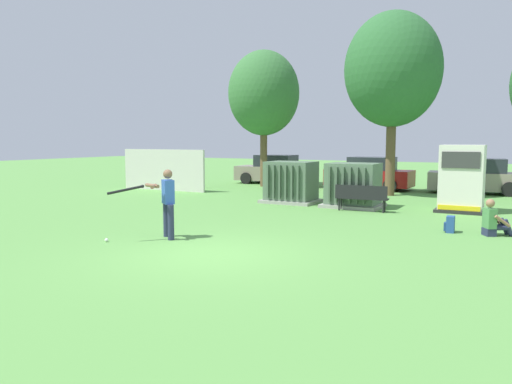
{
  "coord_description": "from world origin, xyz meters",
  "views": [
    {
      "loc": [
        5.93,
        -8.95,
        2.48
      ],
      "look_at": [
        -0.77,
        3.5,
        1.0
      ],
      "focal_mm": 35.21,
      "sensor_mm": 36.0,
      "label": 1
    }
  ],
  "objects_px": {
    "transformer_west": "(291,183)",
    "batter": "(166,200)",
    "sports_ball": "(106,240)",
    "seated_spectator": "(493,221)",
    "generator_enclosure": "(462,179)",
    "backpack": "(450,224)",
    "transformer_mid_west": "(353,186)",
    "parked_car_left_of_center": "(370,174)",
    "parked_car_right_of_center": "(478,177)",
    "parked_car_leftmost": "(274,170)",
    "park_bench": "(361,196)"
  },
  "relations": [
    {
      "from": "generator_enclosure",
      "to": "parked_car_left_of_center",
      "type": "relative_size",
      "value": 0.54
    },
    {
      "from": "seated_spectator",
      "to": "parked_car_right_of_center",
      "type": "xyz_separation_m",
      "value": [
        -1.25,
        10.86,
        0.38
      ]
    },
    {
      "from": "sports_ball",
      "to": "generator_enclosure",
      "type": "bearing_deg",
      "value": 53.88
    },
    {
      "from": "batter",
      "to": "seated_spectator",
      "type": "relative_size",
      "value": 1.81
    },
    {
      "from": "generator_enclosure",
      "to": "sports_ball",
      "type": "relative_size",
      "value": 25.56
    },
    {
      "from": "seated_spectator",
      "to": "parked_car_right_of_center",
      "type": "bearing_deg",
      "value": 96.56
    },
    {
      "from": "generator_enclosure",
      "to": "parked_car_right_of_center",
      "type": "xyz_separation_m",
      "value": [
        -0.01,
        6.61,
        -0.38
      ]
    },
    {
      "from": "parked_car_left_of_center",
      "to": "transformer_mid_west",
      "type": "bearing_deg",
      "value": -79.33
    },
    {
      "from": "parked_car_left_of_center",
      "to": "backpack",
      "type": "bearing_deg",
      "value": -64.01
    },
    {
      "from": "transformer_west",
      "to": "park_bench",
      "type": "height_order",
      "value": "transformer_west"
    },
    {
      "from": "parked_car_right_of_center",
      "to": "generator_enclosure",
      "type": "bearing_deg",
      "value": -89.9
    },
    {
      "from": "parked_car_left_of_center",
      "to": "parked_car_right_of_center",
      "type": "distance_m",
      "value": 4.94
    },
    {
      "from": "transformer_mid_west",
      "to": "parked_car_left_of_center",
      "type": "xyz_separation_m",
      "value": [
        -1.29,
        6.83,
        -0.04
      ]
    },
    {
      "from": "generator_enclosure",
      "to": "sports_ball",
      "type": "xyz_separation_m",
      "value": [
        -7.0,
        -9.59,
        -1.09
      ]
    },
    {
      "from": "backpack",
      "to": "generator_enclosure",
      "type": "bearing_deg",
      "value": 92.58
    },
    {
      "from": "generator_enclosure",
      "to": "parked_car_leftmost",
      "type": "height_order",
      "value": "generator_enclosure"
    },
    {
      "from": "generator_enclosure",
      "to": "backpack",
      "type": "xyz_separation_m",
      "value": [
        0.19,
        -4.28,
        -0.92
      ]
    },
    {
      "from": "transformer_mid_west",
      "to": "parked_car_leftmost",
      "type": "distance_m",
      "value": 10.18
    },
    {
      "from": "sports_ball",
      "to": "backpack",
      "type": "xyz_separation_m",
      "value": [
        7.19,
        5.31,
        0.17
      ]
    },
    {
      "from": "transformer_mid_west",
      "to": "backpack",
      "type": "relative_size",
      "value": 4.77
    },
    {
      "from": "seated_spectator",
      "to": "parked_car_right_of_center",
      "type": "relative_size",
      "value": 0.22
    },
    {
      "from": "seated_spectator",
      "to": "generator_enclosure",
      "type": "bearing_deg",
      "value": 106.22
    },
    {
      "from": "sports_ball",
      "to": "parked_car_left_of_center",
      "type": "xyz_separation_m",
      "value": [
        2.06,
        15.84,
        0.71
      ]
    },
    {
      "from": "batter",
      "to": "transformer_west",
      "type": "bearing_deg",
      "value": 91.58
    },
    {
      "from": "parked_car_leftmost",
      "to": "parked_car_left_of_center",
      "type": "height_order",
      "value": "same"
    },
    {
      "from": "batter",
      "to": "parked_car_leftmost",
      "type": "xyz_separation_m",
      "value": [
        -4.58,
        15.43,
        -0.22
      ]
    },
    {
      "from": "parked_car_right_of_center",
      "to": "backpack",
      "type": "bearing_deg",
      "value": -88.92
    },
    {
      "from": "park_bench",
      "to": "sports_ball",
      "type": "bearing_deg",
      "value": -116.26
    },
    {
      "from": "transformer_mid_west",
      "to": "parked_car_left_of_center",
      "type": "relative_size",
      "value": 0.49
    },
    {
      "from": "backpack",
      "to": "park_bench",
      "type": "bearing_deg",
      "value": 140.02
    },
    {
      "from": "transformer_mid_west",
      "to": "generator_enclosure",
      "type": "distance_m",
      "value": 3.72
    },
    {
      "from": "generator_enclosure",
      "to": "backpack",
      "type": "relative_size",
      "value": 5.23
    },
    {
      "from": "parked_car_leftmost",
      "to": "transformer_west",
      "type": "bearing_deg",
      "value": -59.33
    },
    {
      "from": "generator_enclosure",
      "to": "seated_spectator",
      "type": "xyz_separation_m",
      "value": [
        1.24,
        -4.25,
        -0.76
      ]
    },
    {
      "from": "transformer_mid_west",
      "to": "parked_car_left_of_center",
      "type": "distance_m",
      "value": 6.95
    },
    {
      "from": "park_bench",
      "to": "seated_spectator",
      "type": "relative_size",
      "value": 1.89
    },
    {
      "from": "transformer_mid_west",
      "to": "parked_car_right_of_center",
      "type": "xyz_separation_m",
      "value": [
        3.64,
        7.19,
        -0.04
      ]
    },
    {
      "from": "parked_car_left_of_center",
      "to": "sports_ball",
      "type": "bearing_deg",
      "value": -97.41
    },
    {
      "from": "transformer_west",
      "to": "park_bench",
      "type": "xyz_separation_m",
      "value": [
        3.17,
        -1.12,
        -0.25
      ]
    },
    {
      "from": "transformer_west",
      "to": "batter",
      "type": "distance_m",
      "value": 8.1
    },
    {
      "from": "backpack",
      "to": "parked_car_right_of_center",
      "type": "relative_size",
      "value": 0.1
    },
    {
      "from": "park_bench",
      "to": "batter",
      "type": "height_order",
      "value": "batter"
    },
    {
      "from": "park_bench",
      "to": "parked_car_left_of_center",
      "type": "distance_m",
      "value": 8.05
    },
    {
      "from": "sports_ball",
      "to": "seated_spectator",
      "type": "relative_size",
      "value": 0.09
    },
    {
      "from": "batter",
      "to": "parked_car_leftmost",
      "type": "distance_m",
      "value": 16.1
    },
    {
      "from": "parked_car_right_of_center",
      "to": "batter",
      "type": "bearing_deg",
      "value": -111.53
    },
    {
      "from": "generator_enclosure",
      "to": "seated_spectator",
      "type": "bearing_deg",
      "value": -73.78
    },
    {
      "from": "park_bench",
      "to": "backpack",
      "type": "distance_m",
      "value": 4.24
    },
    {
      "from": "generator_enclosure",
      "to": "parked_car_right_of_center",
      "type": "relative_size",
      "value": 0.53
    },
    {
      "from": "generator_enclosure",
      "to": "parked_car_right_of_center",
      "type": "distance_m",
      "value": 6.62
    }
  ]
}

